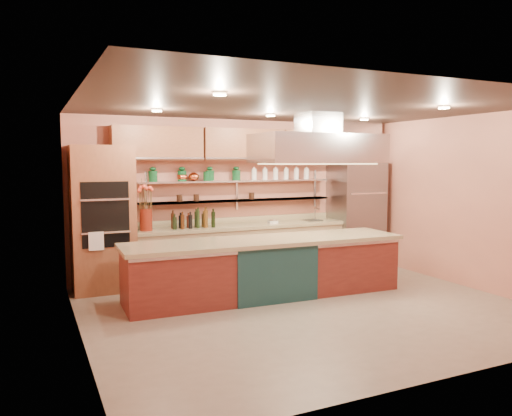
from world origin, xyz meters
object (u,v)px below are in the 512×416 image
island (266,268)px  kitchen_scale (273,221)px  flower_vase (146,220)px  green_canister (207,176)px  refrigerator (356,212)px  copper_kettle (194,177)px

island → kitchen_scale: 1.62m
flower_vase → kitchen_scale: bearing=0.0°
green_canister → island: bearing=-75.5°
island → green_canister: (-0.40, 1.54, 1.35)m
kitchen_scale → island: bearing=-120.8°
island → flower_vase: bearing=141.1°
flower_vase → refrigerator: bearing=-0.1°
refrigerator → copper_kettle: (-3.24, 0.23, 0.74)m
refrigerator → copper_kettle: refrigerator is taller
flower_vase → copper_kettle: (0.88, 0.22, 0.68)m
island → flower_vase: 2.12m
refrigerator → island: refrigerator is taller
refrigerator → kitchen_scale: bearing=179.7°
island → flower_vase: flower_vase is taller
refrigerator → green_canister: refrigerator is taller
refrigerator → flower_vase: (-4.13, 0.01, 0.06)m
flower_vase → copper_kettle: bearing=14.0°
flower_vase → green_canister: size_ratio=2.24×
copper_kettle → green_canister: size_ratio=1.16×
kitchen_scale → green_canister: size_ratio=1.01×
refrigerator → flower_vase: bearing=179.9°
green_canister → flower_vase: bearing=-169.0°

